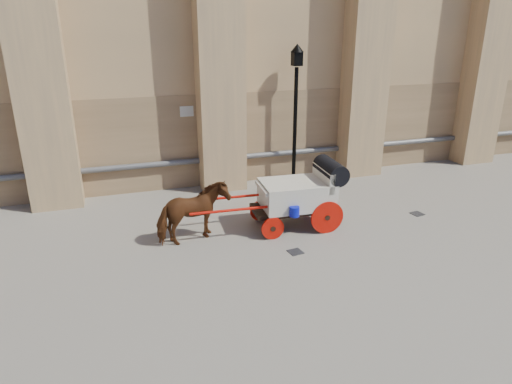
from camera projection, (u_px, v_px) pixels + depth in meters
name	position (u px, v px, depth m)	size (l,w,h in m)	color
ground	(293.00, 227.00, 12.10)	(90.00, 90.00, 0.00)	slate
horse	(193.00, 214.00, 11.05)	(0.80, 1.75, 1.48)	#562A13
carriage	(302.00, 192.00, 11.84)	(4.07, 1.47, 1.76)	black
street_lamp	(295.00, 111.00, 14.77)	(0.42, 0.42, 4.48)	black
drain_grate_near	(295.00, 252.00, 10.75)	(0.32, 0.32, 0.01)	black
drain_grate_far	(417.00, 214.00, 12.91)	(0.32, 0.32, 0.01)	black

